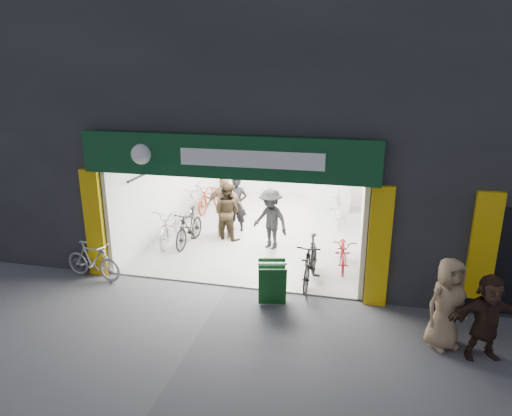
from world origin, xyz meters
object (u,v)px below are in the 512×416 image
(pedestrian_near, at_px, (447,304))
(parked_bike, at_px, (93,260))
(bike_right_front, at_px, (311,261))
(bike_left_front, at_px, (172,224))
(sandwich_board, at_px, (272,282))

(pedestrian_near, bearing_deg, parked_bike, 139.15)
(bike_right_front, bearing_deg, bike_left_front, 159.60)
(bike_left_front, height_order, pedestrian_near, pedestrian_near)
(bike_left_front, bearing_deg, parked_bike, -114.88)
(bike_left_front, bearing_deg, pedestrian_near, -34.97)
(bike_left_front, height_order, parked_bike, bike_left_front)
(pedestrian_near, height_order, sandwich_board, pedestrian_near)
(bike_left_front, xyz_separation_m, pedestrian_near, (6.78, -3.67, 0.31))
(bike_right_front, xyz_separation_m, parked_bike, (-5.03, -0.90, -0.10))
(bike_right_front, distance_m, parked_bike, 5.12)
(parked_bike, xyz_separation_m, sandwich_board, (4.36, -0.20, 0.03))
(bike_right_front, bearing_deg, parked_bike, -167.74)
(pedestrian_near, xyz_separation_m, sandwich_board, (-3.30, 0.84, -0.36))
(parked_bike, relative_size, pedestrian_near, 0.90)
(bike_left_front, height_order, sandwich_board, bike_left_front)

